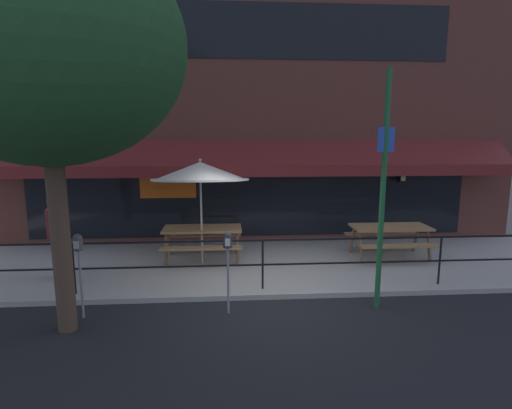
% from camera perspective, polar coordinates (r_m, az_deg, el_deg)
% --- Properties ---
extents(ground_plane, '(120.00, 120.00, 0.00)m').
position_cam_1_polar(ground_plane, '(7.50, 1.15, -13.49)').
color(ground_plane, black).
extents(patio_deck, '(15.00, 4.00, 0.10)m').
position_cam_1_polar(patio_deck, '(9.35, 0.04, -8.37)').
color(patio_deck, '#ADA89E').
rests_on(patio_deck, ground).
extents(restaurant_building, '(15.00, 1.60, 8.03)m').
position_cam_1_polar(restaurant_building, '(11.15, -0.80, 15.04)').
color(restaurant_building, brown).
rests_on(restaurant_building, ground).
extents(patio_railing, '(13.84, 0.04, 0.97)m').
position_cam_1_polar(patio_railing, '(7.51, 0.96, -6.97)').
color(patio_railing, black).
rests_on(patio_railing, patio_deck).
extents(picnic_table_left, '(1.80, 1.42, 0.76)m').
position_cam_1_polar(picnic_table_left, '(9.37, -7.64, -4.24)').
color(picnic_table_left, '#997047').
rests_on(picnic_table_left, patio_deck).
extents(picnic_table_centre, '(1.80, 1.42, 0.76)m').
position_cam_1_polar(picnic_table_centre, '(9.97, 18.61, -3.83)').
color(picnic_table_centre, '#997047').
rests_on(picnic_table_centre, patio_deck).
extents(patio_umbrella_left, '(2.14, 2.14, 2.38)m').
position_cam_1_polar(patio_umbrella_left, '(8.87, -7.96, 4.63)').
color(patio_umbrella_left, '#B7B2A8').
rests_on(patio_umbrella_left, patio_deck).
extents(pedestrian_walking, '(0.32, 0.61, 1.71)m').
position_cam_1_polar(pedestrian_walking, '(8.90, -26.73, -3.64)').
color(pedestrian_walking, navy).
rests_on(pedestrian_walking, patio_deck).
extents(parking_meter_near, '(0.15, 0.16, 1.42)m').
position_cam_1_polar(parking_meter_near, '(7.04, -24.03, -6.02)').
color(parking_meter_near, gray).
rests_on(parking_meter_near, ground).
extents(parking_meter_far, '(0.15, 0.16, 1.42)m').
position_cam_1_polar(parking_meter_far, '(6.62, -4.06, -6.16)').
color(parking_meter_far, gray).
rests_on(parking_meter_far, ground).
extents(street_sign_pole, '(0.28, 0.09, 4.03)m').
position_cam_1_polar(street_sign_pole, '(6.96, 17.67, 1.97)').
color(street_sign_pole, '#1E6033').
rests_on(street_sign_pole, ground).
extents(street_tree_curbside, '(3.91, 3.52, 6.44)m').
position_cam_1_polar(street_tree_curbside, '(6.51, -27.50, 21.47)').
color(street_tree_curbside, brown).
rests_on(street_tree_curbside, ground).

